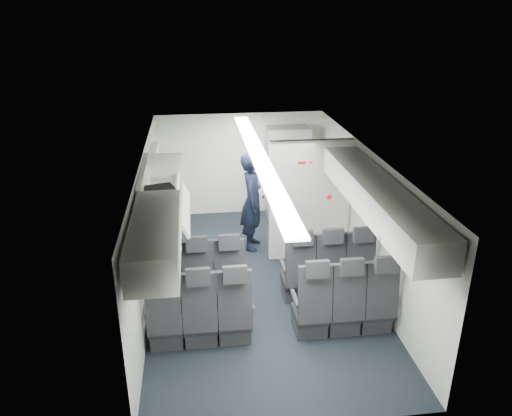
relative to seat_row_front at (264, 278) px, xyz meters
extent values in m
cube|color=black|center=(0.00, 0.53, -0.41)|extent=(3.40, 6.00, 0.01)
cube|color=white|center=(0.00, 0.53, 1.75)|extent=(3.40, 6.00, 0.01)
cube|color=silver|center=(0.00, 3.53, 0.67)|extent=(3.40, 0.01, 2.15)
cube|color=silver|center=(0.00, -2.47, 0.67)|extent=(3.40, 0.01, 2.15)
cube|color=silver|center=(-1.70, 0.53, 0.67)|extent=(0.01, 6.00, 2.15)
cube|color=silver|center=(1.70, 0.53, 0.67)|extent=(0.01, 6.00, 2.15)
cube|color=white|center=(0.00, 0.53, 1.71)|extent=(0.25, 5.52, 0.03)
cube|color=black|center=(-1.42, 0.08, -0.13)|extent=(0.44, 0.46, 0.12)
cube|color=#2D2D33|center=(-1.42, 0.08, -0.29)|extent=(0.42, 0.42, 0.22)
cube|color=black|center=(-1.42, -0.14, 0.32)|extent=(0.44, 0.20, 0.80)
cube|color=black|center=(-1.42, -0.19, 0.72)|extent=(0.30, 0.12, 0.23)
cube|color=#2D2D33|center=(-1.64, 0.05, 0.15)|extent=(0.05, 0.40, 0.06)
cube|color=#2D2D33|center=(-1.20, 0.05, 0.15)|extent=(0.05, 0.40, 0.06)
cube|color=black|center=(-0.97, 0.08, -0.13)|extent=(0.44, 0.46, 0.12)
cube|color=#2D2D33|center=(-0.97, 0.08, -0.29)|extent=(0.42, 0.42, 0.22)
cube|color=black|center=(-0.97, -0.14, 0.32)|extent=(0.44, 0.20, 0.80)
cube|color=black|center=(-0.97, -0.19, 0.72)|extent=(0.30, 0.12, 0.23)
cube|color=#2D2D33|center=(-1.19, 0.05, 0.15)|extent=(0.05, 0.40, 0.06)
cube|color=#2D2D33|center=(-0.75, 0.05, 0.15)|extent=(0.05, 0.40, 0.06)
cube|color=black|center=(-0.52, 0.08, -0.13)|extent=(0.44, 0.46, 0.12)
cube|color=#2D2D33|center=(-0.52, 0.08, -0.29)|extent=(0.42, 0.42, 0.22)
cube|color=black|center=(-0.52, -0.14, 0.32)|extent=(0.44, 0.20, 0.80)
cube|color=black|center=(-0.52, -0.19, 0.72)|extent=(0.30, 0.12, 0.23)
cube|color=#2D2D33|center=(-0.74, 0.05, 0.15)|extent=(0.05, 0.40, 0.06)
cube|color=#2D2D33|center=(-0.30, 0.05, 0.15)|extent=(0.05, 0.40, 0.06)
cube|color=black|center=(0.52, 0.08, -0.13)|extent=(0.44, 0.46, 0.12)
cube|color=#2D2D33|center=(0.52, 0.08, -0.29)|extent=(0.42, 0.42, 0.22)
cube|color=black|center=(0.52, -0.14, 0.32)|extent=(0.44, 0.20, 0.80)
cube|color=black|center=(0.52, -0.19, 0.72)|extent=(0.30, 0.12, 0.23)
cube|color=#2D2D33|center=(0.30, 0.05, 0.15)|extent=(0.05, 0.40, 0.06)
cube|color=#2D2D33|center=(0.74, 0.05, 0.15)|extent=(0.05, 0.40, 0.06)
cube|color=black|center=(0.97, 0.08, -0.13)|extent=(0.44, 0.46, 0.12)
cube|color=#2D2D33|center=(0.97, 0.08, -0.29)|extent=(0.42, 0.42, 0.22)
cube|color=black|center=(0.97, -0.14, 0.32)|extent=(0.44, 0.20, 0.80)
cube|color=black|center=(0.97, -0.19, 0.72)|extent=(0.30, 0.12, 0.23)
cube|color=#2D2D33|center=(0.75, 0.05, 0.15)|extent=(0.05, 0.40, 0.06)
cube|color=#2D2D33|center=(1.19, 0.05, 0.15)|extent=(0.05, 0.40, 0.06)
cube|color=black|center=(1.42, 0.08, -0.13)|extent=(0.44, 0.46, 0.12)
cube|color=#2D2D33|center=(1.42, 0.08, -0.29)|extent=(0.42, 0.42, 0.22)
cube|color=black|center=(1.42, -0.14, 0.32)|extent=(0.44, 0.20, 0.80)
cube|color=black|center=(1.42, -0.19, 0.72)|extent=(0.30, 0.12, 0.23)
cube|color=#2D2D33|center=(1.20, 0.05, 0.15)|extent=(0.05, 0.40, 0.06)
cube|color=#2D2D33|center=(1.64, 0.05, 0.15)|extent=(0.05, 0.40, 0.06)
cube|color=black|center=(-1.42, -0.82, -0.13)|extent=(0.44, 0.46, 0.12)
cube|color=#2D2D33|center=(-1.42, -0.82, -0.29)|extent=(0.42, 0.42, 0.22)
cube|color=black|center=(-1.42, -1.04, 0.32)|extent=(0.44, 0.20, 0.80)
cube|color=black|center=(-1.42, -1.09, 0.72)|extent=(0.30, 0.12, 0.23)
cube|color=#2D2D33|center=(-1.64, -0.85, 0.15)|extent=(0.05, 0.40, 0.06)
cube|color=#2D2D33|center=(-1.20, -0.85, 0.15)|extent=(0.05, 0.40, 0.06)
cube|color=black|center=(-0.97, -0.82, -0.13)|extent=(0.44, 0.46, 0.12)
cube|color=#2D2D33|center=(-0.97, -0.82, -0.29)|extent=(0.42, 0.42, 0.22)
cube|color=black|center=(-0.97, -1.04, 0.32)|extent=(0.44, 0.20, 0.80)
cube|color=black|center=(-0.97, -1.09, 0.72)|extent=(0.30, 0.12, 0.23)
cube|color=#2D2D33|center=(-1.19, -0.85, 0.15)|extent=(0.05, 0.40, 0.06)
cube|color=#2D2D33|center=(-0.75, -0.85, 0.15)|extent=(0.05, 0.40, 0.06)
cube|color=black|center=(-0.52, -0.82, -0.13)|extent=(0.44, 0.46, 0.12)
cube|color=#2D2D33|center=(-0.52, -0.82, -0.29)|extent=(0.42, 0.42, 0.22)
cube|color=black|center=(-0.52, -1.04, 0.32)|extent=(0.44, 0.20, 0.80)
cube|color=black|center=(-0.52, -1.09, 0.72)|extent=(0.30, 0.12, 0.23)
cube|color=#2D2D33|center=(-0.74, -0.85, 0.15)|extent=(0.05, 0.40, 0.06)
cube|color=#2D2D33|center=(-0.30, -0.85, 0.15)|extent=(0.05, 0.40, 0.06)
cube|color=black|center=(0.52, -0.82, -0.13)|extent=(0.44, 0.46, 0.12)
cube|color=#2D2D33|center=(0.52, -0.82, -0.29)|extent=(0.42, 0.42, 0.22)
cube|color=black|center=(0.52, -1.04, 0.32)|extent=(0.44, 0.20, 0.80)
cube|color=black|center=(0.52, -1.09, 0.72)|extent=(0.30, 0.12, 0.23)
cube|color=#2D2D33|center=(0.30, -0.85, 0.15)|extent=(0.05, 0.40, 0.06)
cube|color=#2D2D33|center=(0.74, -0.85, 0.15)|extent=(0.05, 0.40, 0.06)
cube|color=black|center=(0.97, -0.82, -0.13)|extent=(0.44, 0.46, 0.12)
cube|color=#2D2D33|center=(0.97, -0.82, -0.29)|extent=(0.42, 0.42, 0.22)
cube|color=black|center=(0.97, -1.04, 0.32)|extent=(0.44, 0.20, 0.80)
cube|color=black|center=(0.97, -1.09, 0.72)|extent=(0.30, 0.12, 0.23)
cube|color=#2D2D33|center=(0.75, -0.85, 0.15)|extent=(0.05, 0.40, 0.06)
cube|color=#2D2D33|center=(1.19, -0.85, 0.15)|extent=(0.05, 0.40, 0.06)
cube|color=black|center=(1.42, -0.82, -0.13)|extent=(0.44, 0.46, 0.12)
cube|color=#2D2D33|center=(1.42, -0.82, -0.29)|extent=(0.42, 0.42, 0.22)
cube|color=black|center=(1.42, -1.04, 0.32)|extent=(0.44, 0.20, 0.80)
cube|color=black|center=(1.42, -1.09, 0.72)|extent=(0.30, 0.12, 0.23)
cube|color=#2D2D33|center=(1.20, -0.85, 0.15)|extent=(0.05, 0.40, 0.06)
cube|color=#2D2D33|center=(1.64, -0.85, 0.15)|extent=(0.05, 0.40, 0.06)
cube|color=silver|center=(-1.40, -1.47, 1.46)|extent=(0.52, 1.80, 0.40)
cylinder|color=slate|center=(-1.15, -1.47, 1.30)|extent=(0.04, 0.10, 0.04)
cube|color=#9E9E93|center=(-1.40, 0.28, 1.26)|extent=(0.52, 1.70, 0.04)
cube|color=silver|center=(-1.66, 0.28, 1.46)|extent=(0.06, 1.70, 0.44)
cube|color=silver|center=(-1.40, -0.55, 1.46)|extent=(0.52, 0.04, 0.40)
cube|color=silver|center=(-1.40, 1.11, 1.46)|extent=(0.52, 0.04, 0.40)
cube|color=silver|center=(-1.15, 0.28, 1.15)|extent=(0.21, 1.61, 0.38)
cube|color=silver|center=(1.40, -1.47, 1.46)|extent=(0.52, 1.80, 0.40)
cylinder|color=slate|center=(1.15, -1.47, 1.30)|extent=(0.04, 0.10, 0.04)
cube|color=silver|center=(1.40, 0.28, 1.46)|extent=(0.52, 1.70, 0.40)
cylinder|color=slate|center=(1.15, 0.28, 1.30)|extent=(0.04, 0.10, 0.04)
cube|color=silver|center=(0.98, 1.33, 0.67)|extent=(1.40, 0.12, 2.13)
cube|color=white|center=(0.85, 1.26, 1.38)|extent=(0.24, 0.01, 0.10)
cube|color=red|center=(0.80, 1.25, 1.38)|extent=(0.13, 0.01, 0.04)
cube|color=red|center=(0.95, 1.25, 1.38)|extent=(0.05, 0.01, 0.03)
cylinder|color=white|center=(1.30, 1.26, 0.75)|extent=(0.11, 0.01, 0.11)
cylinder|color=red|center=(1.30, 1.26, 0.75)|extent=(0.09, 0.01, 0.09)
cube|color=#939399|center=(0.95, 3.25, 0.55)|extent=(0.85, 0.50, 1.90)
cube|color=#3F3F42|center=(0.95, 2.99, 0.10)|extent=(0.80, 0.01, 0.02)
cube|color=#3F3F42|center=(0.95, 2.99, 0.60)|extent=(0.80, 0.01, 0.02)
cube|color=#3F3F42|center=(0.95, 2.99, 1.10)|extent=(0.80, 0.01, 0.02)
cube|color=silver|center=(-1.64, 2.08, 0.55)|extent=(0.10, 0.92, 1.86)
cylinder|color=black|center=(-1.58, 2.08, 1.05)|extent=(0.03, 0.22, 0.22)
cube|color=gold|center=(-1.58, 2.38, 0.60)|extent=(0.02, 0.10, 0.75)
cylinder|color=white|center=(-1.67, 1.33, 0.90)|extent=(0.01, 0.11, 0.11)
cylinder|color=red|center=(-1.66, 1.33, 0.90)|extent=(0.01, 0.09, 0.09)
imported|color=black|center=(0.05, 1.85, 0.50)|extent=(0.58, 0.75, 1.80)
cube|color=black|center=(-1.43, -0.04, 1.42)|extent=(0.44, 0.37, 0.22)
cube|color=white|center=(0.24, 1.80, 0.70)|extent=(0.19, 0.11, 0.14)
camera|label=1|loc=(-0.94, -6.42, 3.81)|focal=35.00mm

